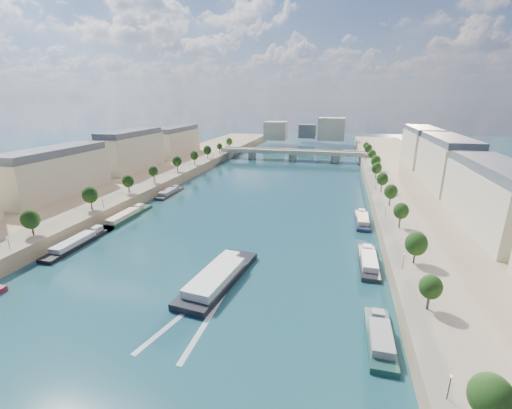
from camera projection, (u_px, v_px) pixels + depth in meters
The scene contains 17 objects.
ground at pixel (253, 207), 150.06m from camera, with size 700.00×700.00×0.00m, color #0D2A3B.
quay_left at pixel (110, 191), 165.78m from camera, with size 44.00×520.00×5.00m, color #9E8460.
quay_right at pixel (433, 215), 132.85m from camera, with size 44.00×520.00×5.00m, color #9E8460.
pave_left at pixel (137, 188), 161.59m from camera, with size 14.00×520.00×0.10m, color gray.
pave_right at pixel (393, 206), 135.52m from camera, with size 14.00×520.00×0.10m, color gray.
trees_left at pixel (142, 176), 161.36m from camera, with size 4.80×268.80×8.26m.
trees_right at pixel (386, 186), 143.62m from camera, with size 4.80×268.80×8.26m.
lamps_left at pixel (132, 188), 150.48m from camera, with size 0.36×200.36×4.28m.
lamps_right at pixel (380, 195), 140.36m from camera, with size 0.36×200.36×4.28m.
buildings_left at pixel (99, 158), 175.71m from camera, with size 16.00×226.00×23.20m.
buildings_right at pixel (466, 175), 136.83m from camera, with size 16.00×226.00×23.20m.
skyline at pixel (309, 130), 348.37m from camera, with size 79.00×42.00×22.00m.
bridge at pixel (293, 154), 261.56m from camera, with size 112.00×12.00×8.15m.
tour_barge at pixel (218, 277), 88.90m from camera, with size 13.11×32.84×4.33m.
wake at pixel (192, 320), 74.00m from camera, with size 10.86×26.01×0.04m.
moored_barges_left at pixel (77, 244), 110.59m from camera, with size 5.00×152.18×3.60m.
moored_barges_right at pixel (373, 290), 83.98m from camera, with size 5.00×124.94×3.60m.
Camera 1 is at (35.32, -38.43, 45.94)m, focal length 24.00 mm.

